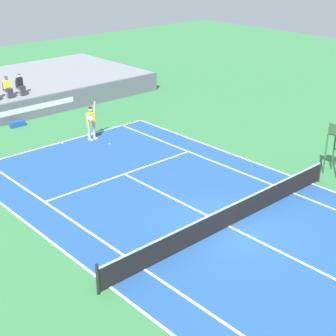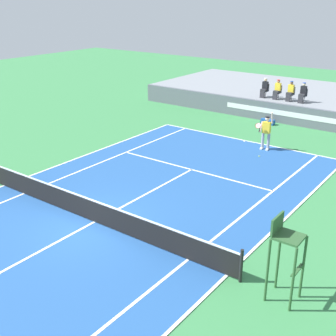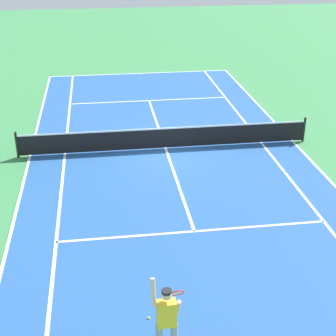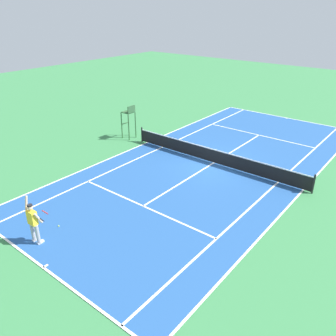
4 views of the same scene
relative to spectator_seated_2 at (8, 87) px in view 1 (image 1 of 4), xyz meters
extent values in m
plane|color=#387F47|center=(-0.11, -17.72, -1.86)|extent=(80.00, 80.00, 0.00)
cube|color=#235193|center=(-0.11, -17.72, -1.85)|extent=(10.98, 23.78, 0.02)
cube|color=white|center=(-0.11, -5.83, -1.83)|extent=(10.98, 0.10, 0.01)
cube|color=white|center=(-5.60, -17.72, -1.83)|extent=(0.10, 23.78, 0.01)
cube|color=white|center=(5.38, -17.72, -1.83)|extent=(0.10, 23.78, 0.01)
cube|color=white|center=(-4.22, -17.72, -1.83)|extent=(0.10, 23.78, 0.01)
cube|color=white|center=(4.00, -17.72, -1.83)|extent=(0.10, 23.78, 0.01)
cube|color=white|center=(-0.11, -11.32, -1.83)|extent=(8.22, 0.10, 0.01)
cube|color=white|center=(-0.11, -17.72, -1.83)|extent=(0.10, 12.80, 0.01)
cube|color=white|center=(-0.11, -5.93, -1.83)|extent=(0.10, 0.20, 0.01)
cylinder|color=black|center=(-6.05, -17.72, -1.32)|extent=(0.10, 0.10, 1.07)
cylinder|color=black|center=(5.83, -17.72, -1.32)|extent=(0.10, 0.10, 1.07)
cube|color=black|center=(-0.11, -17.72, -1.38)|extent=(11.78, 0.02, 0.84)
cube|color=white|center=(-0.11, -17.72, -0.96)|extent=(11.78, 0.03, 0.06)
cube|color=#565B66|center=(-0.11, -1.12, -1.23)|extent=(21.56, 0.24, 1.24)
cube|color=silver|center=(-0.11, -1.24, -1.17)|extent=(7.55, 0.01, 0.32)
cube|color=#474C56|center=(0.00, 0.02, -0.20)|extent=(0.44, 0.44, 0.06)
cube|color=#474C56|center=(0.00, 0.22, 0.05)|extent=(0.44, 0.06, 0.44)
cylinder|color=#4C4C51|center=(0.18, -0.13, -0.42)|extent=(0.04, 0.04, 0.38)
cylinder|color=#4C4C51|center=(-0.18, -0.13, -0.42)|extent=(0.04, 0.04, 0.38)
cube|color=#2D2D33|center=(0.00, -0.08, -0.12)|extent=(0.34, 0.44, 0.16)
cube|color=#2D2D33|center=(0.00, -0.28, -0.39)|extent=(0.30, 0.14, 0.44)
cube|color=yellow|center=(0.00, 0.08, 0.17)|extent=(0.36, 0.22, 0.52)
sphere|color=brown|center=(0.00, 0.08, 0.54)|extent=(0.20, 0.20, 0.20)
cylinder|color=#2D4CA8|center=(0.00, 0.08, 0.63)|extent=(0.19, 0.19, 0.05)
cube|color=#474C56|center=(0.83, 0.02, -0.20)|extent=(0.44, 0.44, 0.06)
cube|color=#474C56|center=(0.83, 0.22, 0.05)|extent=(0.44, 0.06, 0.44)
cylinder|color=#4C4C51|center=(1.00, -0.13, -0.42)|extent=(0.04, 0.04, 0.38)
cylinder|color=#4C4C51|center=(0.65, -0.13, -0.42)|extent=(0.04, 0.04, 0.38)
cube|color=#2D2D33|center=(0.83, -0.08, -0.12)|extent=(0.34, 0.44, 0.16)
cube|color=#2D2D33|center=(0.83, -0.28, -0.39)|extent=(0.30, 0.14, 0.44)
cube|color=black|center=(0.83, 0.08, 0.17)|extent=(0.36, 0.22, 0.52)
sphere|color=beige|center=(0.83, 0.08, 0.54)|extent=(0.20, 0.20, 0.20)
cylinder|color=#2D4CA8|center=(0.83, 0.08, 0.63)|extent=(0.19, 0.19, 0.05)
cylinder|color=#9E9EA3|center=(1.57, -6.53, -1.40)|extent=(0.15, 0.15, 0.92)
cylinder|color=#9E9EA3|center=(1.25, -6.55, -1.40)|extent=(0.15, 0.15, 0.92)
cube|color=white|center=(1.57, -6.59, -1.81)|extent=(0.14, 0.29, 0.10)
cube|color=white|center=(1.26, -6.61, -1.81)|extent=(0.14, 0.29, 0.10)
cube|color=yellow|center=(1.41, -6.54, -0.64)|extent=(0.41, 0.26, 0.60)
sphere|color=beige|center=(1.41, -6.54, -0.17)|extent=(0.22, 0.22, 0.22)
cylinder|color=black|center=(1.41, -6.54, -0.08)|extent=(0.21, 0.21, 0.06)
cylinder|color=beige|center=(1.67, -6.55, -0.08)|extent=(0.10, 0.22, 0.61)
cylinder|color=beige|center=(1.16, -6.66, -0.62)|extent=(0.11, 0.33, 0.56)
cylinder|color=black|center=(1.13, -6.78, -0.75)|extent=(0.05, 0.19, 0.25)
torus|color=red|center=(1.13, -6.96, -0.49)|extent=(0.32, 0.21, 0.26)
cylinder|color=silver|center=(1.13, -6.96, -0.49)|extent=(0.28, 0.18, 0.22)
sphere|color=#D1E533|center=(1.67, -7.77, -1.82)|extent=(0.07, 0.07, 0.07)
cylinder|color=#2D562D|center=(7.46, -17.37, -0.91)|extent=(0.07, 0.07, 1.90)
cylinder|color=#2D562D|center=(6.76, -17.37, -0.91)|extent=(0.07, 0.07, 1.90)
cube|color=#2D562D|center=(6.76, -17.72, 0.34)|extent=(0.06, 0.70, 0.48)
cube|color=#194799|center=(-0.56, -1.88, -1.70)|extent=(0.85, 0.33, 0.32)
cylinder|color=#194799|center=(-0.98, -1.87, -1.70)|extent=(0.07, 0.32, 0.32)
cylinder|color=#194799|center=(-0.14, -1.88, -1.70)|extent=(0.07, 0.32, 0.32)
camera|label=1|loc=(-12.99, -28.49, 7.88)|focal=54.82mm
camera|label=2|loc=(10.48, -27.53, 5.90)|focal=47.22mm
camera|label=3|loc=(2.52, 1.49, 6.53)|focal=54.50mm
camera|label=4|loc=(-9.90, -0.99, 6.96)|focal=36.76mm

